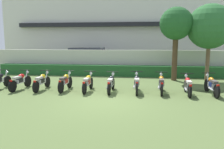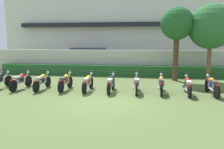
% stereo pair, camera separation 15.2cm
% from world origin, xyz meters
% --- Properties ---
extents(ground, '(60.00, 60.00, 0.00)m').
position_xyz_m(ground, '(0.00, 0.00, 0.00)').
color(ground, '#566B38').
extents(building, '(23.24, 6.50, 7.38)m').
position_xyz_m(building, '(0.00, 14.54, 3.69)').
color(building, silver).
rests_on(building, ground).
extents(compound_wall, '(22.08, 0.30, 1.80)m').
position_xyz_m(compound_wall, '(0.00, 7.50, 0.90)').
color(compound_wall, beige).
rests_on(compound_wall, ground).
extents(hedge_row, '(17.67, 0.70, 0.76)m').
position_xyz_m(hedge_row, '(0.00, 6.80, 0.38)').
color(hedge_row, '#235628').
rests_on(hedge_row, ground).
extents(parked_car, '(4.55, 2.17, 1.89)m').
position_xyz_m(parked_car, '(-2.89, 9.53, 0.94)').
color(parked_car, '#9EA3A8').
rests_on(parked_car, ground).
extents(tree_near_inspector, '(1.99, 1.99, 4.50)m').
position_xyz_m(tree_near_inspector, '(3.50, 5.52, 3.42)').
color(tree_near_inspector, '#4C3823').
rests_on(tree_near_inspector, ground).
extents(tree_far_side, '(2.69, 2.69, 4.66)m').
position_xyz_m(tree_far_side, '(5.50, 5.64, 3.30)').
color(tree_far_side, brown).
rests_on(tree_far_side, ground).
extents(motorcycle_in_row_1, '(0.60, 1.93, 0.95)m').
position_xyz_m(motorcycle_in_row_1, '(-4.68, 1.80, 0.44)').
color(motorcycle_in_row_1, black).
rests_on(motorcycle_in_row_1, ground).
extents(motorcycle_in_row_2, '(0.60, 1.90, 0.94)m').
position_xyz_m(motorcycle_in_row_2, '(-3.55, 1.84, 0.44)').
color(motorcycle_in_row_2, black).
rests_on(motorcycle_in_row_2, ground).
extents(motorcycle_in_row_3, '(0.60, 1.80, 0.95)m').
position_xyz_m(motorcycle_in_row_3, '(-2.32, 1.86, 0.44)').
color(motorcycle_in_row_3, black).
rests_on(motorcycle_in_row_3, ground).
extents(motorcycle_in_row_4, '(0.60, 1.89, 0.94)m').
position_xyz_m(motorcycle_in_row_4, '(-1.17, 1.82, 0.44)').
color(motorcycle_in_row_4, black).
rests_on(motorcycle_in_row_4, ground).
extents(motorcycle_in_row_5, '(0.60, 1.81, 0.94)m').
position_xyz_m(motorcycle_in_row_5, '(-0.01, 1.78, 0.44)').
color(motorcycle_in_row_5, black).
rests_on(motorcycle_in_row_5, ground).
extents(motorcycle_in_row_6, '(0.60, 1.89, 0.97)m').
position_xyz_m(motorcycle_in_row_6, '(1.22, 1.85, 0.45)').
color(motorcycle_in_row_6, black).
rests_on(motorcycle_in_row_6, ground).
extents(motorcycle_in_row_7, '(0.60, 1.86, 0.96)m').
position_xyz_m(motorcycle_in_row_7, '(2.38, 1.88, 0.45)').
color(motorcycle_in_row_7, black).
rests_on(motorcycle_in_row_7, ground).
extents(motorcycle_in_row_8, '(0.60, 1.77, 0.94)m').
position_xyz_m(motorcycle_in_row_8, '(3.56, 1.70, 0.44)').
color(motorcycle_in_row_8, black).
rests_on(motorcycle_in_row_8, ground).
extents(motorcycle_in_row_9, '(0.60, 1.95, 0.96)m').
position_xyz_m(motorcycle_in_row_9, '(4.65, 1.82, 0.45)').
color(motorcycle_in_row_9, black).
rests_on(motorcycle_in_row_9, ground).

